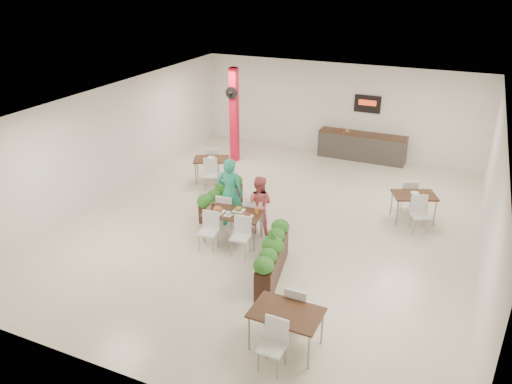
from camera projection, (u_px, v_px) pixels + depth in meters
ground at (274, 223)px, 13.15m from camera, size 12.00×12.00×0.00m
room_shell at (275, 151)px, 12.33m from camera, size 10.10×12.10×3.22m
red_column at (234, 114)px, 16.74m from camera, size 0.40×0.41×3.20m
service_counter at (362, 146)px, 17.29m from camera, size 3.00×0.64×2.20m
main_table at (233, 217)px, 12.08m from camera, size 1.48×1.74×0.92m
diner_man at (230, 193)px, 12.65m from camera, size 0.72×0.51×1.86m
diner_woman at (259, 205)px, 12.42m from camera, size 0.79×0.65×1.51m
planter_left at (221, 196)px, 13.51m from camera, size 0.58×1.80×0.94m
planter_right at (272, 256)px, 10.66m from camera, size 0.72×2.11×1.12m
side_table_a at (211, 163)px, 15.46m from camera, size 1.27×1.65×0.92m
side_table_b at (414, 199)px, 13.04m from camera, size 1.29×1.65×0.92m
side_table_c at (286, 318)px, 8.62m from camera, size 1.24×1.63×0.92m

